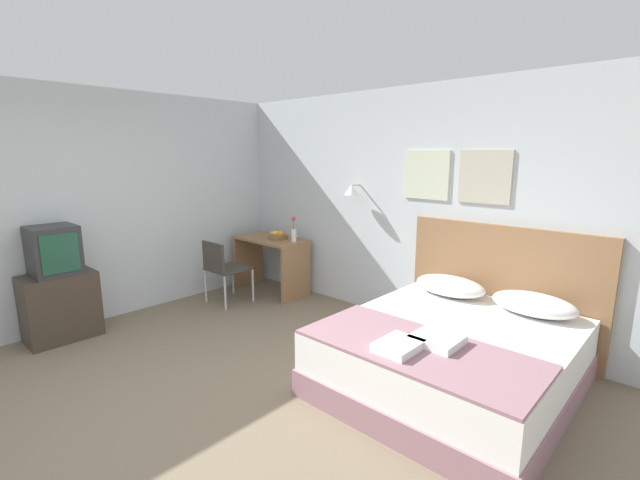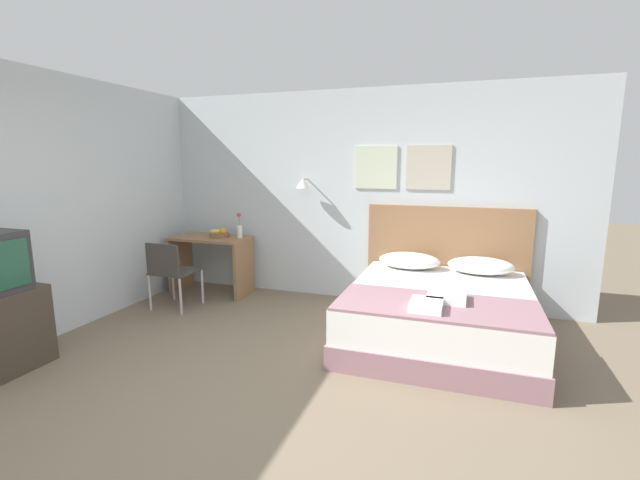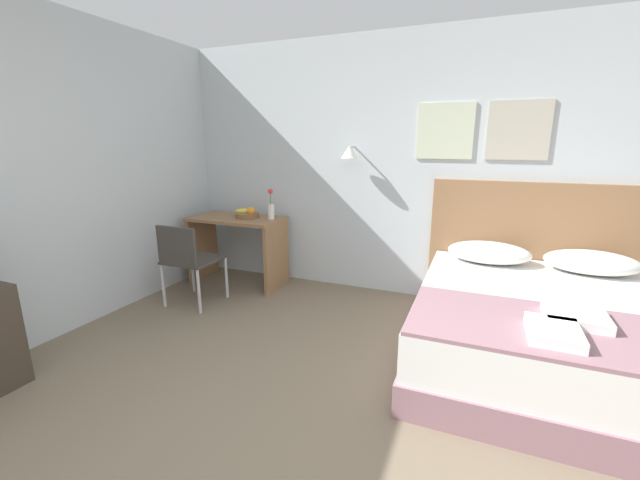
# 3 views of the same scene
# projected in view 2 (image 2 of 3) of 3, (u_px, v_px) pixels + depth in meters

# --- Properties ---
(ground_plane) EXTENTS (24.00, 24.00, 0.00)m
(ground_plane) POSITION_uv_depth(u_px,v_px,m) (241.00, 415.00, 3.02)
(ground_plane) COLOR #756651
(wall_back) EXTENTS (5.75, 0.31, 2.65)m
(wall_back) POSITION_uv_depth(u_px,v_px,m) (349.00, 197.00, 5.45)
(wall_back) COLOR silver
(wall_back) RESTS_ON ground_plane
(bed) EXTENTS (1.76, 1.97, 0.54)m
(bed) POSITION_uv_depth(u_px,v_px,m) (438.00, 315.00, 4.25)
(bed) COLOR gray
(bed) RESTS_ON ground_plane
(headboard) EXTENTS (1.88, 0.06, 1.25)m
(headboard) POSITION_uv_depth(u_px,v_px,m) (445.00, 258.00, 5.13)
(headboard) COLOR #8E6642
(headboard) RESTS_ON ground_plane
(pillow_left) EXTENTS (0.70, 0.42, 0.19)m
(pillow_left) POSITION_uv_depth(u_px,v_px,m) (409.00, 261.00, 4.99)
(pillow_left) COLOR white
(pillow_left) RESTS_ON bed
(pillow_right) EXTENTS (0.70, 0.42, 0.19)m
(pillow_right) POSITION_uv_depth(u_px,v_px,m) (481.00, 266.00, 4.74)
(pillow_right) COLOR white
(pillow_right) RESTS_ON bed
(throw_blanket) EXTENTS (1.70, 0.79, 0.02)m
(throw_blanket) POSITION_uv_depth(u_px,v_px,m) (436.00, 306.00, 3.67)
(throw_blanket) COLOR gray
(throw_blanket) RESTS_ON bed
(folded_towel_near_foot) EXTENTS (0.33, 0.31, 0.06)m
(folded_towel_near_foot) POSITION_uv_depth(u_px,v_px,m) (446.00, 297.00, 3.77)
(folded_towel_near_foot) COLOR white
(folded_towel_near_foot) RESTS_ON throw_blanket
(folded_towel_mid_bed) EXTENTS (0.26, 0.33, 0.06)m
(folded_towel_mid_bed) POSITION_uv_depth(u_px,v_px,m) (426.00, 305.00, 3.56)
(folded_towel_mid_bed) COLOR white
(folded_towel_mid_bed) RESTS_ON throw_blanket
(desk) EXTENTS (1.04, 0.56, 0.78)m
(desk) POSITION_uv_depth(u_px,v_px,m) (211.00, 255.00, 5.79)
(desk) COLOR #8E6642
(desk) RESTS_ON ground_plane
(desk_chair) EXTENTS (0.48, 0.48, 0.83)m
(desk_chair) POSITION_uv_depth(u_px,v_px,m) (170.00, 269.00, 5.11)
(desk_chair) COLOR #3D3833
(desk_chair) RESTS_ON ground_plane
(fruit_bowl) EXTENTS (0.27, 0.27, 0.12)m
(fruit_bowl) POSITION_uv_depth(u_px,v_px,m) (219.00, 234.00, 5.72)
(fruit_bowl) COLOR brown
(fruit_bowl) RESTS_ON desk
(flower_vase) EXTENTS (0.07, 0.07, 0.34)m
(flower_vase) POSITION_uv_depth(u_px,v_px,m) (239.00, 229.00, 5.63)
(flower_vase) COLOR silver
(flower_vase) RESTS_ON desk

